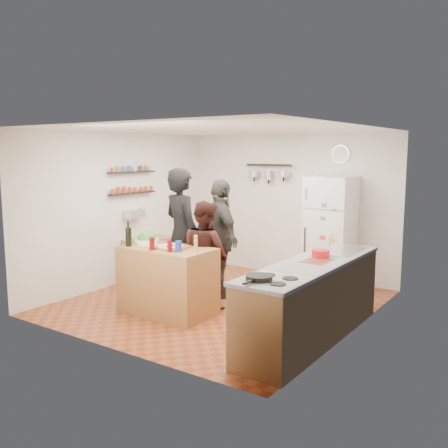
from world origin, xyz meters
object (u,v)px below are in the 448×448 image
Objects in this scene: skillet at (259,278)px; salt_canister at (178,246)px; person_left at (182,235)px; pepper_mill at (196,244)px; wine_bottle at (128,237)px; red_bowl at (320,253)px; person_center at (205,255)px; counter_run at (312,302)px; person_back at (221,239)px; prep_island at (168,280)px; wall_clock at (341,154)px; fridge at (330,232)px; salad_bowl at (147,241)px; side_table at (149,259)px.

salt_canister is at bearing 156.96° from skillet.
salt_canister is 0.07× the size of person_left.
pepper_mill is at bearing 160.44° from person_left.
red_bowl is at bearing 17.62° from wine_bottle.
person_center is 0.58× the size of counter_run.
person_back is (0.64, 1.27, -0.14)m from wine_bottle.
wine_bottle reaches higher than salt_canister.
wine_bottle reaches higher than pepper_mill.
counter_run is at bearing -170.74° from person_center.
skillet is at bearing 165.91° from person_left.
person_back is 2.57m from skillet.
salt_canister is at bearing -21.80° from prep_island.
wall_clock is at bearing 73.86° from pepper_mill.
skillet is at bearing 159.43° from person_center.
person_back is at bearing -110.12° from person_left.
wine_bottle is at bearing -122.62° from fridge.
salad_bowl is 0.22× the size of person_center.
person_center is (0.27, 0.50, 0.30)m from prep_island.
pepper_mill is 0.08× the size of person_left.
person_center reaches higher than pepper_mill.
fridge is 1.29m from wall_clock.
person_back is at bearing 156.49° from counter_run.
fridge is at bearing 63.50° from prep_island.
wall_clock is 0.37× the size of side_table.
person_back is 2.09m from counter_run.
pepper_mill is at bearing 6.34° from prep_island.
salad_bowl is at bearing 159.85° from skillet.
salad_bowl is at bearing 90.18° from person_left.
prep_island is 2.14m from skillet.
side_table is (-1.69, 0.65, -0.39)m from person_center.
salt_canister is 1.19m from person_back.
person_center is at bearing -20.91° from side_table.
fridge is at bearing 70.04° from salt_canister.
red_bowl is (1.70, 0.06, 0.21)m from person_center.
wall_clock reaches higher than person_center.
salad_bowl is (-0.42, 0.05, 0.49)m from prep_island.
skillet is at bearing -79.97° from wall_clock.
salad_bowl is at bearing -175.57° from counter_run.
salad_bowl is 1.97× the size of pepper_mill.
side_table is at bearing 149.60° from pepper_mill.
person_left is at bearing -24.94° from side_table.
person_left is 1.10× the size of person_back.
skillet is at bearing -20.15° from salad_bowl.
person_center is 1.80m from counter_run.
wine_bottle is 2.49m from skillet.
prep_island is at bearing 130.45° from person_left.
wine_bottle is 2.59m from red_bowl.
wall_clock is at bearing 90.00° from fridge.
wine_bottle is 0.31× the size of side_table.
person_center is 7.07× the size of red_bowl.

